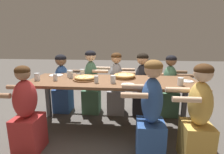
{
  "coord_description": "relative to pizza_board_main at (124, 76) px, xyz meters",
  "views": [
    {
      "loc": [
        0.24,
        -2.54,
        1.41
      ],
      "look_at": [
        0.0,
        0.0,
        0.85
      ],
      "focal_mm": 28.0,
      "sensor_mm": 36.0,
      "label": 1
    }
  ],
  "objects": [
    {
      "name": "ground_plane",
      "position": [
        -0.18,
        -0.17,
        -0.83
      ],
      "size": [
        18.0,
        18.0,
        0.0
      ],
      "primitive_type": "plane",
      "color": "#514C47",
      "rests_on": "ground"
    },
    {
      "name": "dining_table",
      "position": [
        -0.18,
        -0.17,
        -0.11
      ],
      "size": [
        2.52,
        0.83,
        0.8
      ],
      "color": "brown",
      "rests_on": "ground"
    },
    {
      "name": "pizza_board_main",
      "position": [
        0.0,
        0.0,
        0.0
      ],
      "size": [
        0.36,
        0.36,
        0.06
      ],
      "color": "brown",
      "rests_on": "dining_table"
    },
    {
      "name": "pizza_board_second",
      "position": [
        -0.59,
        -0.19,
        -0.0
      ],
      "size": [
        0.36,
        0.36,
        0.06
      ],
      "color": "brown",
      "rests_on": "dining_table"
    },
    {
      "name": "empty_plate_a",
      "position": [
        0.06,
        -0.43,
        -0.03
      ],
      "size": [
        0.18,
        0.18,
        0.02
      ],
      "color": "white",
      "rests_on": "dining_table"
    },
    {
      "name": "empty_plate_b",
      "position": [
        -1.15,
        0.08,
        -0.03
      ],
      "size": [
        0.23,
        0.23,
        0.02
      ],
      "color": "white",
      "rests_on": "dining_table"
    },
    {
      "name": "empty_plate_c",
      "position": [
        0.91,
        -0.15,
        -0.03
      ],
      "size": [
        0.18,
        0.18,
        0.02
      ],
      "color": "white",
      "rests_on": "dining_table"
    },
    {
      "name": "drinking_glass_a",
      "position": [
        -0.39,
        -0.35,
        0.01
      ],
      "size": [
        0.06,
        0.06,
        0.1
      ],
      "color": "silver",
      "rests_on": "dining_table"
    },
    {
      "name": "drinking_glass_b",
      "position": [
        -0.84,
        -0.09,
        0.02
      ],
      "size": [
        0.07,
        0.07,
        0.12
      ],
      "color": "silver",
      "rests_on": "dining_table"
    },
    {
      "name": "drinking_glass_c",
      "position": [
        -1.02,
        -0.27,
        0.01
      ],
      "size": [
        0.06,
        0.06,
        0.1
      ],
      "color": "silver",
      "rests_on": "dining_table"
    },
    {
      "name": "drinking_glass_d",
      "position": [
        -0.9,
        0.01,
        0.02
      ],
      "size": [
        0.07,
        0.07,
        0.11
      ],
      "color": "silver",
      "rests_on": "dining_table"
    },
    {
      "name": "drinking_glass_e",
      "position": [
        0.75,
        -0.37,
        0.01
      ],
      "size": [
        0.08,
        0.08,
        0.1
      ],
      "color": "silver",
      "rests_on": "dining_table"
    },
    {
      "name": "drinking_glass_f",
      "position": [
        -0.69,
        0.03,
        0.02
      ],
      "size": [
        0.08,
        0.08,
        0.12
      ],
      "color": "silver",
      "rests_on": "dining_table"
    },
    {
      "name": "drinking_glass_g",
      "position": [
        -1.29,
        -0.29,
        0.02
      ],
      "size": [
        0.08,
        0.08,
        0.11
      ],
      "color": "silver",
      "rests_on": "dining_table"
    },
    {
      "name": "drinking_glass_h",
      "position": [
        -0.15,
        -0.34,
        0.02
      ],
      "size": [
        0.07,
        0.07,
        0.11
      ],
      "color": "silver",
      "rests_on": "dining_table"
    },
    {
      "name": "diner_far_left",
      "position": [
        -1.21,
        0.46,
        -0.31
      ],
      "size": [
        0.51,
        0.4,
        1.12
      ],
      "rotation": [
        0.0,
        0.0,
        -1.57
      ],
      "color": "#2D5193",
      "rests_on": "ground"
    },
    {
      "name": "diner_near_right",
      "position": [
        0.85,
        -0.8,
        -0.3
      ],
      "size": [
        0.51,
        0.4,
        1.15
      ],
      "rotation": [
        0.0,
        0.0,
        1.57
      ],
      "color": "gold",
      "rests_on": "ground"
    },
    {
      "name": "diner_far_midright",
      "position": [
        0.32,
        0.46,
        -0.29
      ],
      "size": [
        0.51,
        0.4,
        1.16
      ],
      "rotation": [
        0.0,
        0.0,
        -1.57
      ],
      "color": "#232328",
      "rests_on": "ground"
    },
    {
      "name": "diner_far_midleft",
      "position": [
        -0.64,
        0.46,
        -0.28
      ],
      "size": [
        0.51,
        0.4,
        1.2
      ],
      "rotation": [
        0.0,
        0.0,
        -1.57
      ],
      "color": "#477556",
      "rests_on": "ground"
    },
    {
      "name": "diner_far_center",
      "position": [
        -0.16,
        0.46,
        -0.3
      ],
      "size": [
        0.51,
        0.4,
        1.16
      ],
      "rotation": [
        0.0,
        0.0,
        -1.57
      ],
      "color": "#99999E",
      "rests_on": "ground"
    },
    {
      "name": "diner_far_right",
      "position": [
        0.82,
        0.46,
        -0.32
      ],
      "size": [
        0.51,
        0.4,
        1.12
      ],
      "rotation": [
        0.0,
        0.0,
        -1.57
      ],
      "color": "#477556",
      "rests_on": "ground"
    },
    {
      "name": "diner_near_left",
      "position": [
        -1.18,
        -0.8,
        -0.33
      ],
      "size": [
        0.51,
        0.4,
        1.1
      ],
      "rotation": [
        0.0,
        0.0,
        1.57
      ],
      "color": "#B22D2D",
      "rests_on": "ground"
    },
    {
      "name": "diner_near_midright",
      "position": [
        0.33,
        -0.8,
        -0.28
      ],
      "size": [
        0.51,
        0.4,
        1.19
      ],
      "rotation": [
        0.0,
        0.0,
        1.57
      ],
      "color": "#2D5193",
      "rests_on": "ground"
    }
  ]
}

